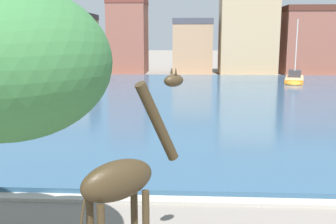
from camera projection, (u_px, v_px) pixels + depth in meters
harbor_water at (185, 99)px, 33.06m from camera, size 87.73×40.54×0.30m
quay_edge_coping at (177, 200)px, 12.95m from camera, size 87.73×0.50×0.12m
giraffe_statue at (124, 183)px, 8.10m from camera, size 2.19×2.16×4.71m
sailboat_orange at (294, 80)px, 44.30m from camera, size 3.57×7.00×7.22m
townhouse_wide_warehouse at (66, 44)px, 57.94m from camera, size 8.19×8.02×8.58m
townhouse_tall_gabled at (128, 36)px, 57.78m from camera, size 5.44×6.51×10.67m
townhouse_end_terrace at (193, 46)px, 57.65m from camera, size 5.72×5.47×7.84m
townhouse_corner_house at (248, 33)px, 55.76m from camera, size 7.94×6.15×11.46m
townhouse_narrow_midrow at (312, 40)px, 56.72m from camera, size 8.98×8.09×9.50m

